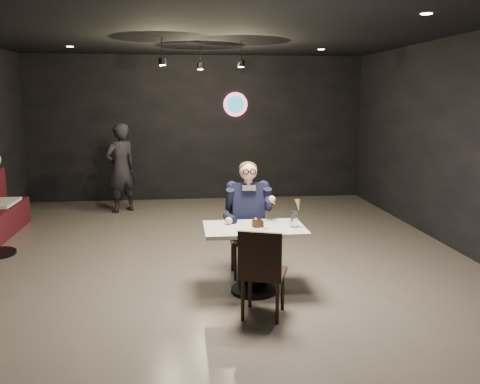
{
  "coord_description": "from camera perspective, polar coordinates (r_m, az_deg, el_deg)",
  "views": [
    {
      "loc": [
        -0.36,
        -6.24,
        2.15
      ],
      "look_at": [
        0.34,
        -0.3,
        1.03
      ],
      "focal_mm": 38.0,
      "sensor_mm": 36.0,
      "label": 1
    }
  ],
  "objects": [
    {
      "name": "passerby",
      "position": [
        9.81,
        -13.24,
        2.65
      ],
      "size": [
        0.73,
        0.69,
        1.68
      ],
      "primitive_type": "imported",
      "rotation": [
        0.0,
        0.0,
        3.78
      ],
      "color": "black",
      "rests_on": "floor"
    },
    {
      "name": "main_table",
      "position": [
        5.68,
        1.6,
        -7.59
      ],
      "size": [
        1.1,
        0.7,
        0.75
      ],
      "primitive_type": "cube",
      "color": "white",
      "rests_on": "floor"
    },
    {
      "name": "pendant_lights",
      "position": [
        8.28,
        -4.33,
        15.64
      ],
      "size": [
        1.4,
        1.2,
        0.36
      ],
      "primitive_type": "cube",
      "color": "black",
      "rests_on": "floor"
    },
    {
      "name": "seated_man",
      "position": [
        6.11,
        0.88,
        -2.91
      ],
      "size": [
        0.6,
        0.8,
        1.44
      ],
      "primitive_type": "cube",
      "color": "black",
      "rests_on": "floor"
    },
    {
      "name": "chair_far",
      "position": [
        6.17,
        0.87,
        -5.26
      ],
      "size": [
        0.42,
        0.46,
        0.92
      ],
      "primitive_type": "cube",
      "color": "black",
      "rests_on": "floor"
    },
    {
      "name": "wall_sign",
      "position": [
        10.77,
        -0.51,
        9.81
      ],
      "size": [
        0.5,
        0.06,
        0.5
      ],
      "primitive_type": null,
      "color": "pink",
      "rests_on": "floor"
    },
    {
      "name": "cake_slice",
      "position": [
        5.51,
        2.02,
        -3.59
      ],
      "size": [
        0.12,
        0.11,
        0.07
      ],
      "primitive_type": "cube",
      "rotation": [
        0.0,
        0.0,
        0.35
      ],
      "color": "black",
      "rests_on": "dessert_plate"
    },
    {
      "name": "mint_leaf",
      "position": [
        5.45,
        2.85,
        -3.26
      ],
      "size": [
        0.07,
        0.04,
        0.01
      ],
      "primitive_type": "ellipsoid",
      "color": "#398D2E",
      "rests_on": "cake_slice"
    },
    {
      "name": "floor",
      "position": [
        6.61,
        -3.23,
        -8.38
      ],
      "size": [
        9.0,
        9.0,
        0.0
      ],
      "primitive_type": "plane",
      "color": "#6F645C",
      "rests_on": "ground"
    },
    {
      "name": "chair_near",
      "position": [
        5.06,
        2.64,
        -8.87
      ],
      "size": [
        0.55,
        0.58,
        0.92
      ],
      "primitive_type": "cube",
      "rotation": [
        0.0,
        0.0,
        -0.35
      ],
      "color": "black",
      "rests_on": "floor"
    },
    {
      "name": "dessert_plate",
      "position": [
        5.5,
        2.07,
        -4.05
      ],
      "size": [
        0.2,
        0.2,
        0.01
      ],
      "primitive_type": "cylinder",
      "color": "white",
      "rests_on": "main_table"
    },
    {
      "name": "sundae_glass",
      "position": [
        5.57,
        6.09,
        -3.05
      ],
      "size": [
        0.08,
        0.08,
        0.17
      ],
      "primitive_type": "cylinder",
      "color": "silver",
      "rests_on": "main_table"
    },
    {
      "name": "wafer_cone",
      "position": [
        5.54,
        6.55,
        -1.47
      ],
      "size": [
        0.08,
        0.08,
        0.13
      ],
      "primitive_type": "cone",
      "rotation": [
        0.0,
        0.0,
        0.26
      ],
      "color": "#B38549",
      "rests_on": "sundae_glass"
    }
  ]
}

